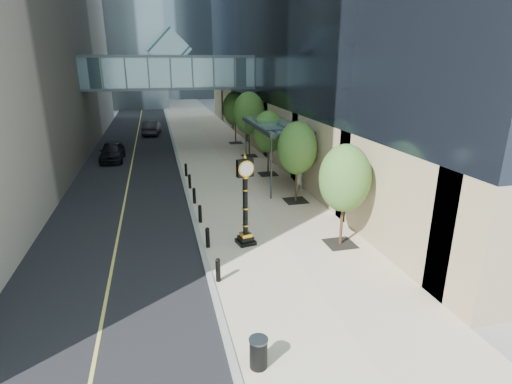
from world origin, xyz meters
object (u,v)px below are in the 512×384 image
street_clock (245,207)px  trash_bin (258,354)px  pedestrian (299,180)px  car_far (152,128)px  car_near (112,151)px

street_clock → trash_bin: street_clock is taller
pedestrian → street_clock: bearing=44.0°
pedestrian → car_far: size_ratio=0.32×
street_clock → trash_bin: 8.41m
street_clock → car_near: 21.29m
street_clock → car_far: bearing=86.2°
pedestrian → car_far: (-9.73, 25.57, -0.02)m
trash_bin → car_far: car_far is taller
street_clock → pedestrian: (5.36, 7.26, -1.11)m
street_clock → pedestrian: bearing=42.1°
street_clock → pedestrian: street_clock is taller
trash_bin → car_far: bearing=94.1°
pedestrian → car_near: (-13.18, 12.51, -0.01)m
street_clock → pedestrian: 9.09m
trash_bin → pedestrian: 16.86m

